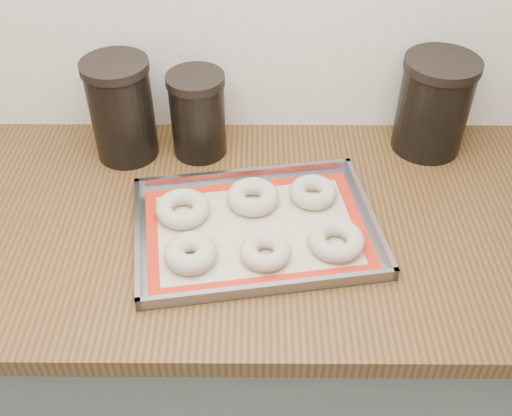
{
  "coord_description": "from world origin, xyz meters",
  "views": [
    {
      "loc": [
        -0.03,
        0.8,
        1.71
      ],
      "look_at": [
        -0.03,
        1.63,
        0.96
      ],
      "focal_mm": 42.0,
      "sensor_mm": 36.0,
      "label": 1
    }
  ],
  "objects_px": {
    "bagel_back_right": "(313,192)",
    "baking_tray": "(256,228)",
    "bagel_back_mid": "(253,197)",
    "canister_left": "(122,110)",
    "bagel_front_mid": "(266,251)",
    "bagel_front_right": "(336,240)",
    "canister_mid": "(198,115)",
    "bagel_back_left": "(183,209)",
    "bagel_front_left": "(191,253)",
    "canister_right": "(434,105)"
  },
  "relations": [
    {
      "from": "bagel_back_right",
      "to": "canister_mid",
      "type": "distance_m",
      "value": 0.31
    },
    {
      "from": "baking_tray",
      "to": "bagel_front_right",
      "type": "height_order",
      "value": "bagel_front_right"
    },
    {
      "from": "bagel_front_mid",
      "to": "canister_mid",
      "type": "xyz_separation_m",
      "value": [
        -0.14,
        0.34,
        0.08
      ]
    },
    {
      "from": "baking_tray",
      "to": "bagel_front_left",
      "type": "xyz_separation_m",
      "value": [
        -0.12,
        -0.08,
        0.02
      ]
    },
    {
      "from": "bagel_front_mid",
      "to": "bagel_back_mid",
      "type": "relative_size",
      "value": 0.9
    },
    {
      "from": "bagel_front_mid",
      "to": "canister_mid",
      "type": "relative_size",
      "value": 0.49
    },
    {
      "from": "bagel_back_left",
      "to": "canister_mid",
      "type": "distance_m",
      "value": 0.23
    },
    {
      "from": "bagel_front_right",
      "to": "canister_mid",
      "type": "distance_m",
      "value": 0.42
    },
    {
      "from": "canister_left",
      "to": "bagel_front_right",
      "type": "bearing_deg",
      "value": -34.44
    },
    {
      "from": "baking_tray",
      "to": "bagel_front_right",
      "type": "relative_size",
      "value": 4.8
    },
    {
      "from": "bagel_back_mid",
      "to": "bagel_front_mid",
      "type": "bearing_deg",
      "value": -80.8
    },
    {
      "from": "bagel_back_mid",
      "to": "bagel_back_right",
      "type": "bearing_deg",
      "value": 7.93
    },
    {
      "from": "bagel_front_right",
      "to": "bagel_back_mid",
      "type": "distance_m",
      "value": 0.2
    },
    {
      "from": "bagel_back_mid",
      "to": "canister_right",
      "type": "relative_size",
      "value": 0.48
    },
    {
      "from": "bagel_front_right",
      "to": "canister_left",
      "type": "height_order",
      "value": "canister_left"
    },
    {
      "from": "bagel_front_right",
      "to": "bagel_back_mid",
      "type": "relative_size",
      "value": 1.01
    },
    {
      "from": "bagel_front_left",
      "to": "canister_right",
      "type": "distance_m",
      "value": 0.63
    },
    {
      "from": "bagel_back_right",
      "to": "bagel_back_mid",
      "type": "bearing_deg",
      "value": -172.07
    },
    {
      "from": "bagel_front_left",
      "to": "bagel_front_right",
      "type": "relative_size",
      "value": 0.92
    },
    {
      "from": "canister_left",
      "to": "canister_mid",
      "type": "relative_size",
      "value": 1.18
    },
    {
      "from": "bagel_front_right",
      "to": "bagel_front_mid",
      "type": "bearing_deg",
      "value": -167.86
    },
    {
      "from": "baking_tray",
      "to": "canister_left",
      "type": "height_order",
      "value": "canister_left"
    },
    {
      "from": "canister_left",
      "to": "bagel_front_mid",
      "type": "bearing_deg",
      "value": -47.05
    },
    {
      "from": "canister_left",
      "to": "canister_mid",
      "type": "xyz_separation_m",
      "value": [
        0.16,
        0.01,
        -0.02
      ]
    },
    {
      "from": "bagel_back_mid",
      "to": "canister_mid",
      "type": "relative_size",
      "value": 0.55
    },
    {
      "from": "bagel_back_left",
      "to": "canister_right",
      "type": "distance_m",
      "value": 0.59
    },
    {
      "from": "bagel_back_right",
      "to": "bagel_front_left",
      "type": "bearing_deg",
      "value": -143.09
    },
    {
      "from": "bagel_front_right",
      "to": "bagel_back_right",
      "type": "xyz_separation_m",
      "value": [
        -0.03,
        0.14,
        -0.0
      ]
    },
    {
      "from": "baking_tray",
      "to": "canister_mid",
      "type": "height_order",
      "value": "canister_mid"
    },
    {
      "from": "bagel_back_left",
      "to": "canister_right",
      "type": "bearing_deg",
      "value": 24.66
    },
    {
      "from": "bagel_front_mid",
      "to": "bagel_front_right",
      "type": "distance_m",
      "value": 0.13
    },
    {
      "from": "canister_mid",
      "to": "bagel_front_left",
      "type": "bearing_deg",
      "value": -88.47
    },
    {
      "from": "canister_left",
      "to": "canister_mid",
      "type": "height_order",
      "value": "canister_left"
    },
    {
      "from": "bagel_front_left",
      "to": "bagel_front_mid",
      "type": "distance_m",
      "value": 0.14
    },
    {
      "from": "bagel_front_left",
      "to": "canister_mid",
      "type": "relative_size",
      "value": 0.51
    },
    {
      "from": "bagel_back_right",
      "to": "baking_tray",
      "type": "bearing_deg",
      "value": -141.34
    },
    {
      "from": "bagel_front_left",
      "to": "canister_left",
      "type": "distance_m",
      "value": 0.39
    },
    {
      "from": "bagel_back_mid",
      "to": "bagel_back_left",
      "type": "bearing_deg",
      "value": -165.76
    },
    {
      "from": "bagel_front_right",
      "to": "bagel_back_right",
      "type": "height_order",
      "value": "same"
    },
    {
      "from": "bagel_front_right",
      "to": "bagel_back_left",
      "type": "distance_m",
      "value": 0.31
    },
    {
      "from": "bagel_front_left",
      "to": "bagel_front_right",
      "type": "height_order",
      "value": "bagel_front_left"
    },
    {
      "from": "baking_tray",
      "to": "canister_mid",
      "type": "relative_size",
      "value": 2.65
    },
    {
      "from": "bagel_front_mid",
      "to": "bagel_front_right",
      "type": "height_order",
      "value": "same"
    },
    {
      "from": "bagel_front_mid",
      "to": "bagel_back_right",
      "type": "height_order",
      "value": "same"
    },
    {
      "from": "baking_tray",
      "to": "canister_right",
      "type": "xyz_separation_m",
      "value": [
        0.38,
        0.28,
        0.1
      ]
    },
    {
      "from": "bagel_back_mid",
      "to": "canister_right",
      "type": "height_order",
      "value": "canister_right"
    },
    {
      "from": "baking_tray",
      "to": "bagel_back_left",
      "type": "xyz_separation_m",
      "value": [
        -0.14,
        0.04,
        0.01
      ]
    },
    {
      "from": "bagel_front_right",
      "to": "canister_right",
      "type": "distance_m",
      "value": 0.41
    },
    {
      "from": "baking_tray",
      "to": "bagel_front_left",
      "type": "distance_m",
      "value": 0.15
    },
    {
      "from": "bagel_front_left",
      "to": "bagel_front_mid",
      "type": "xyz_separation_m",
      "value": [
        0.14,
        0.01,
        -0.0
      ]
    }
  ]
}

